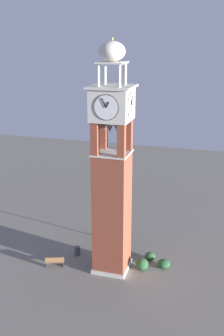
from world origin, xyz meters
TOP-DOWN VIEW (x-y plane):
  - ground at (0.00, 0.00)m, footprint 80.00×80.00m
  - clock_tower at (-0.00, -0.00)m, footprint 3.24×3.24m
  - park_bench at (1.23, -4.77)m, footprint 0.96×1.65m
  - lamp_post at (-5.04, -3.41)m, footprint 0.36×0.36m
  - trash_bin at (-1.11, -3.63)m, footprint 0.52×0.52m
  - shrub_near_entry at (-2.21, 2.86)m, footprint 0.94×0.94m
  - shrub_left_of_tower at (-0.49, 2.51)m, footprint 1.09×1.09m
  - shrub_behind_bench at (-1.32, 4.23)m, footprint 1.10×1.10m

SIDE VIEW (x-z plane):
  - ground at x=0.00m, z-range 0.00..0.00m
  - shrub_near_entry at x=-2.21m, z-range 0.00..0.69m
  - shrub_behind_bench at x=-1.32m, z-range 0.00..0.70m
  - trash_bin at x=-1.11m, z-range 0.00..0.80m
  - park_bench at x=1.23m, z-range 0.01..0.96m
  - shrub_left_of_tower at x=-0.49m, z-range 0.00..1.00m
  - lamp_post at x=-5.04m, z-range 0.73..4.46m
  - clock_tower at x=0.00m, z-range -1.48..17.32m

